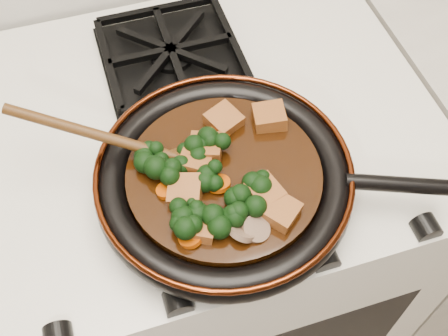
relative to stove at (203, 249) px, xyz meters
name	(u,v)px	position (x,y,z in m)	size (l,w,h in m)	color
stove	(203,249)	(0.00, 0.00, 0.00)	(0.76, 0.60, 0.90)	silver
burner_grate_front	(221,188)	(0.00, -0.14, 0.46)	(0.23, 0.23, 0.03)	black
burner_grate_back	(171,54)	(0.00, 0.14, 0.46)	(0.23, 0.23, 0.03)	black
skillet	(225,179)	(0.01, -0.15, 0.49)	(0.46, 0.35, 0.05)	black
braising_sauce	(224,177)	(0.00, -0.14, 0.50)	(0.26, 0.26, 0.02)	black
tofu_cube_0	(265,193)	(0.04, -0.20, 0.52)	(0.04, 0.04, 0.02)	brown
tofu_cube_1	(196,161)	(-0.03, -0.12, 0.52)	(0.04, 0.04, 0.02)	brown
tofu_cube_2	(224,121)	(0.03, -0.07, 0.52)	(0.04, 0.04, 0.02)	brown
tofu_cube_3	(206,148)	(-0.01, -0.10, 0.52)	(0.04, 0.04, 0.02)	brown
tofu_cube_4	(200,230)	(-0.05, -0.22, 0.52)	(0.03, 0.03, 0.02)	brown
tofu_cube_5	(280,212)	(0.05, -0.23, 0.52)	(0.04, 0.04, 0.02)	brown
tofu_cube_6	(269,117)	(0.09, -0.08, 0.52)	(0.04, 0.04, 0.02)	brown
tofu_cube_7	(185,191)	(-0.05, -0.16, 0.52)	(0.04, 0.04, 0.02)	brown
broccoli_floret_0	(189,214)	(-0.06, -0.20, 0.52)	(0.06, 0.06, 0.05)	black
broccoli_floret_1	(188,157)	(-0.04, -0.11, 0.52)	(0.06, 0.06, 0.05)	black
broccoli_floret_2	(243,205)	(0.01, -0.21, 0.52)	(0.06, 0.06, 0.05)	black
broccoli_floret_3	(260,184)	(0.04, -0.18, 0.52)	(0.06, 0.06, 0.05)	black
broccoli_floret_4	(211,143)	(0.00, -0.10, 0.52)	(0.06, 0.06, 0.06)	black
broccoli_floret_5	(150,159)	(-0.09, -0.10, 0.52)	(0.06, 0.06, 0.05)	black
broccoli_floret_6	(226,224)	(-0.02, -0.22, 0.52)	(0.06, 0.06, 0.05)	black
broccoli_floret_7	(213,181)	(-0.02, -0.16, 0.52)	(0.06, 0.06, 0.05)	black
broccoli_floret_8	(165,171)	(-0.07, -0.13, 0.52)	(0.06, 0.06, 0.06)	black
broccoli_floret_9	(187,225)	(-0.07, -0.21, 0.52)	(0.06, 0.06, 0.05)	black
carrot_coin_0	(191,237)	(-0.07, -0.23, 0.51)	(0.03, 0.03, 0.01)	#AE3F04
carrot_coin_1	(208,227)	(-0.04, -0.22, 0.51)	(0.03, 0.03, 0.01)	#AE3F04
carrot_coin_2	(220,132)	(0.02, -0.08, 0.51)	(0.03, 0.03, 0.01)	#AE3F04
carrot_coin_3	(219,184)	(-0.01, -0.16, 0.51)	(0.03, 0.03, 0.01)	#AE3F04
carrot_coin_4	(166,190)	(-0.08, -0.15, 0.51)	(0.03, 0.03, 0.01)	#AE3F04
carrot_coin_5	(203,162)	(-0.02, -0.12, 0.51)	(0.03, 0.03, 0.01)	#AE3F04
mushroom_slice_0	(256,229)	(0.01, -0.24, 0.52)	(0.04, 0.04, 0.01)	brown
mushroom_slice_1	(283,210)	(0.06, -0.23, 0.52)	(0.03, 0.03, 0.01)	brown
mushroom_slice_2	(242,233)	(0.00, -0.24, 0.52)	(0.03, 0.03, 0.01)	brown
wooden_spoon	(134,145)	(-0.10, -0.08, 0.53)	(0.15, 0.09, 0.24)	#46280F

